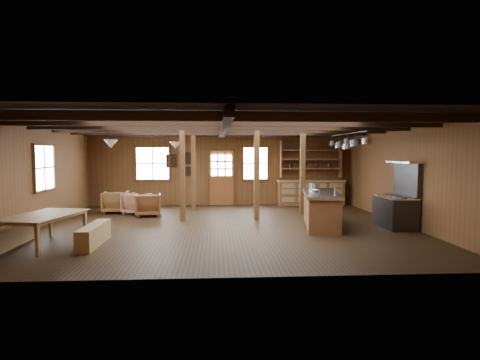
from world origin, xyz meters
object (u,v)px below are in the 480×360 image
Objects in this scene: armchair_a at (115,202)px; armchair_b at (148,205)px; dining_table at (46,230)px; armchair_c at (137,203)px; commercial_range at (397,206)px; kitchen_island at (321,209)px.

armchair_b is (1.22, -0.76, -0.00)m from armchair_a.
dining_table is 2.43× the size of armchair_a.
dining_table is 2.57× the size of armchair_c.
dining_table is at bearing -169.23° from commercial_range.
commercial_range is 0.92× the size of dining_table.
commercial_range reaches higher than dining_table.
armchair_a is (0.32, 4.72, 0.02)m from dining_table.
armchair_c is at bearing -55.54° from armchair_b.
armchair_b is at bearing 144.30° from armchair_a.
kitchen_island is at bearing 172.61° from commercial_range.
armchair_a is at bearing -40.09° from armchair_b.
commercial_range is at bearing 2.36° from kitchen_island.
commercial_range is at bearing -67.40° from dining_table.
kitchen_island is 3.45× the size of armchair_c.
dining_table is 4.58m from armchair_c.
armchair_c is (-7.47, 2.82, -0.25)m from commercial_range.
commercial_range reaches higher than kitchen_island.
kitchen_island is 1.34× the size of dining_table.
commercial_range is 2.25× the size of armchair_b.
kitchen_island is 6.84m from armchair_a.
kitchen_island is 2.02m from commercial_range.
armchair_b is 1.05× the size of armchair_c.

